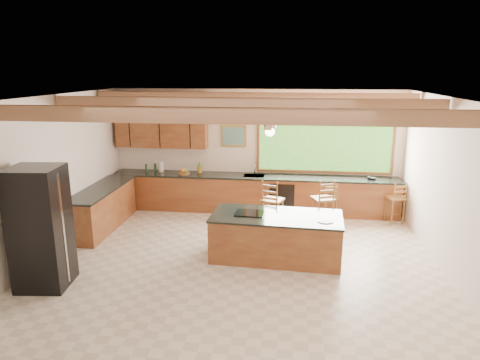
# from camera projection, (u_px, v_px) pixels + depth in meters

# --- Properties ---
(ground) EXTENTS (7.20, 7.20, 0.00)m
(ground) POSITION_uv_depth(u_px,v_px,m) (239.00, 261.00, 7.98)
(ground) COLOR beige
(ground) RESTS_ON ground
(room_shell) EXTENTS (7.27, 6.54, 3.02)m
(room_shell) POSITION_uv_depth(u_px,v_px,m) (235.00, 137.00, 8.07)
(room_shell) COLOR beige
(room_shell) RESTS_ON ground
(counter_run) EXTENTS (7.12, 3.10, 1.22)m
(counter_run) POSITION_uv_depth(u_px,v_px,m) (219.00, 197.00, 10.38)
(counter_run) COLOR brown
(counter_run) RESTS_ON ground
(island) EXTENTS (2.47, 1.27, 0.86)m
(island) POSITION_uv_depth(u_px,v_px,m) (276.00, 236.00, 8.03)
(island) COLOR brown
(island) RESTS_ON ground
(refrigerator) EXTENTS (0.85, 0.83, 2.00)m
(refrigerator) POSITION_uv_depth(u_px,v_px,m) (41.00, 228.00, 6.84)
(refrigerator) COLOR black
(refrigerator) RESTS_ON ground
(bar_stool_a) EXTENTS (0.54, 0.54, 1.18)m
(bar_stool_a) POSITION_uv_depth(u_px,v_px,m) (273.00, 201.00, 9.21)
(bar_stool_a) COLOR brown
(bar_stool_a) RESTS_ON ground
(bar_stool_b) EXTENTS (0.55, 0.55, 1.18)m
(bar_stool_b) POSITION_uv_depth(u_px,v_px,m) (323.00, 200.00, 9.31)
(bar_stool_b) COLOR brown
(bar_stool_b) RESTS_ON ground
(bar_stool_c) EXTENTS (0.38, 0.38, 0.93)m
(bar_stool_c) POSITION_uv_depth(u_px,v_px,m) (330.00, 198.00, 9.93)
(bar_stool_c) COLOR brown
(bar_stool_c) RESTS_ON ground
(bar_stool_d) EXTENTS (0.46, 0.46, 1.01)m
(bar_stool_d) POSITION_uv_depth(u_px,v_px,m) (396.00, 199.00, 9.73)
(bar_stool_d) COLOR brown
(bar_stool_d) RESTS_ON ground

